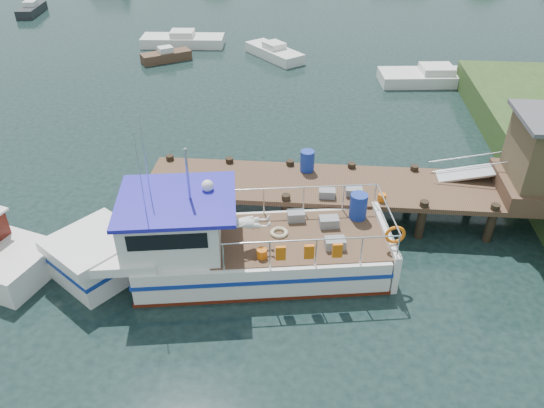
# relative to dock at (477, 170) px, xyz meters

# --- Properties ---
(ground_plane) EXTENTS (160.00, 160.00, 0.00)m
(ground_plane) POSITION_rel_dock_xyz_m (-6.51, -0.01, -2.24)
(ground_plane) COLOR black
(dock) EXTENTS (16.60, 3.00, 4.78)m
(dock) POSITION_rel_dock_xyz_m (0.00, 0.00, 0.00)
(dock) COLOR #4F3625
(dock) RESTS_ON ground
(lobster_boat) EXTENTS (11.87, 4.99, 5.65)m
(lobster_boat) POSITION_rel_dock_xyz_m (-9.10, -3.83, -1.22)
(lobster_boat) COLOR silver
(lobster_boat) RESTS_ON ground
(moored_rowboat) EXTENTS (3.46, 2.80, 0.98)m
(moored_rowboat) POSITION_rel_dock_xyz_m (-16.52, 17.71, -1.88)
(moored_rowboat) COLOR #4F3625
(moored_rowboat) RESTS_ON ground
(moored_a) EXTENTS (6.16, 2.41, 1.11)m
(moored_a) POSITION_rel_dock_xyz_m (-16.15, 21.26, -1.83)
(moored_a) COLOR silver
(moored_a) RESTS_ON ground
(moored_b) EXTENTS (4.47, 4.77, 1.08)m
(moored_b) POSITION_rel_dock_xyz_m (-9.14, 19.05, -1.84)
(moored_b) COLOR silver
(moored_b) RESTS_ON ground
(moored_c) EXTENTS (7.12, 3.10, 1.09)m
(moored_c) POSITION_rel_dock_xyz_m (1.31, 15.05, -1.84)
(moored_c) COLOR silver
(moored_c) RESTS_ON ground
(moored_e) EXTENTS (1.86, 4.26, 1.14)m
(moored_e) POSITION_rel_dock_xyz_m (-31.68, 29.20, -1.82)
(moored_e) COLOR black
(moored_e) RESTS_ON ground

